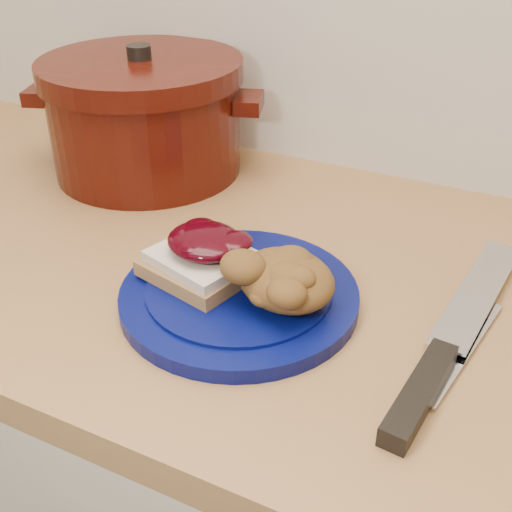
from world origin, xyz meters
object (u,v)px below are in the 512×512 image
at_px(pepper_grinder, 140,109).
at_px(chef_knife, 438,361).
at_px(plate, 239,296).
at_px(butter_knife, 465,351).
at_px(dutch_oven, 145,116).

bearing_deg(pepper_grinder, chef_knife, -30.15).
relative_size(plate, butter_knife, 1.40).
bearing_deg(chef_knife, pepper_grinder, 65.85).
relative_size(plate, chef_knife, 0.71).
distance_m(butter_knife, pepper_grinder, 0.63).
height_order(plate, pepper_grinder, pepper_grinder).
bearing_deg(plate, butter_knife, 5.35).
relative_size(chef_knife, butter_knife, 1.98).
bearing_deg(dutch_oven, chef_knife, -27.53).
height_order(plate, dutch_oven, dutch_oven).
relative_size(plate, dutch_oven, 0.69).
height_order(chef_knife, pepper_grinder, pepper_grinder).
xyz_separation_m(plate, chef_knife, (0.21, -0.01, 0.00)).
relative_size(chef_knife, dutch_oven, 0.98).
height_order(plate, chef_knife, chef_knife).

